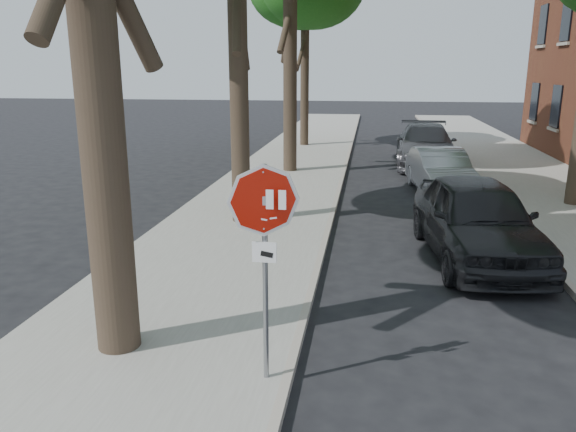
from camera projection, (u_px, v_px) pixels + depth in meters
name	position (u px, v px, depth m)	size (l,w,h in m)	color
ground	(324.00, 390.00, 6.72)	(120.00, 120.00, 0.00)	black
sidewalk_left	(279.00, 182.00, 18.53)	(4.00, 55.00, 0.12)	gray
sidewalk_right	(549.00, 190.00, 17.34)	(4.00, 55.00, 0.12)	gray
curb_left	(341.00, 184.00, 18.24)	(0.12, 55.00, 0.13)	#9E9384
curb_right	(481.00, 188.00, 17.63)	(0.12, 55.00, 0.13)	#9E9384
stop_sign	(264.00, 232.00, 6.29)	(0.76, 0.34, 2.61)	gray
car_a	(477.00, 219.00, 11.16)	(1.94, 4.81, 1.64)	black
car_b	(440.00, 171.00, 17.11)	(1.42, 4.08, 1.35)	#98989F
car_c	(425.00, 145.00, 21.93)	(2.22, 5.46, 1.58)	#464549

